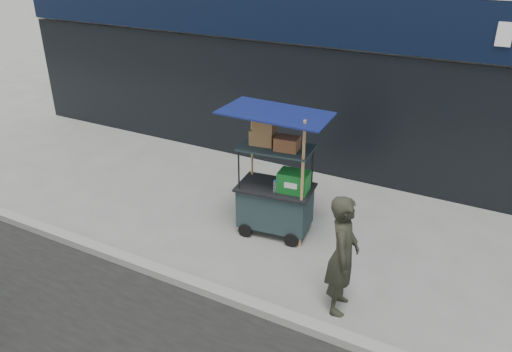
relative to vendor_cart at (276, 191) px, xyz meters
The scene contains 4 objects.
ground 1.77m from the vendor_cart, 76.85° to the right, with size 80.00×80.00×0.00m, color slate.
curb 1.93m from the vendor_cart, 78.29° to the right, with size 80.00×0.18×0.12m, color gray.
vendor_cart is the anchor object (origin of this frame).
vendor_man 1.92m from the vendor_cart, 39.45° to the right, with size 0.57×0.37×1.56m, color black.
Camera 1 is at (2.54, -4.46, 4.22)m, focal length 35.00 mm.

